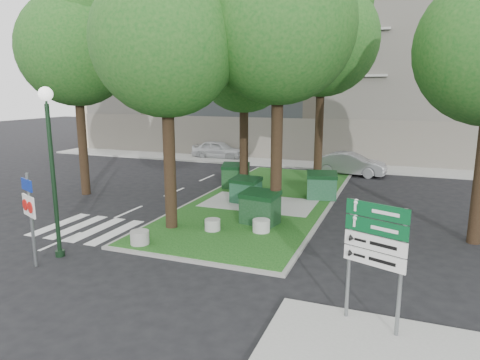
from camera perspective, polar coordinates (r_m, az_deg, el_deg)
The scene contains 24 objects.
ground at distance 13.81m, azimuth -8.83°, elevation -10.34°, with size 120.00×120.00×0.00m, color black.
median_island at distance 20.61m, azimuth 3.45°, elevation -2.59°, with size 6.00×16.00×0.12m, color #133F12.
median_kerb at distance 20.62m, azimuth 3.45°, elevation -2.62°, with size 6.30×16.30×0.10m, color gray.
building_sidewalk at distance 30.69m, azimuth 8.48°, elevation 2.06°, with size 42.00×3.00×0.12m, color #999993.
zebra_crossing at distance 16.99m, azimuth -17.41°, elevation -6.47°, with size 5.00×3.00×0.01m, color silver.
apartment_building at distance 37.73m, azimuth 11.45°, elevation 15.85°, with size 41.00×12.00×16.00m, color #BDB58D.
tree_median_near_left at distance 15.88m, azimuth -9.57°, elevation 19.40°, with size 5.20×5.20×10.53m.
tree_median_near_right at distance 16.46m, azimuth 5.60°, elevation 21.58°, with size 5.60×5.60×11.46m.
tree_median_mid at distance 21.50m, azimuth 0.83°, elevation 16.61°, with size 4.80×4.80×9.99m.
tree_median_far at distance 23.70m, azimuth 11.23°, elevation 19.20°, with size 5.80×5.80×11.93m.
tree_street_left at distance 22.81m, azimuth -20.92°, elevation 17.28°, with size 5.40×5.40×11.00m.
dumpster_a at distance 22.72m, azimuth -0.58°, elevation 0.57°, with size 1.61×1.29×1.32m.
dumpster_b at distance 19.62m, azimuth 0.78°, elevation -1.38°, with size 1.44×1.12×1.22m.
dumpster_c at distance 16.57m, azimuth 2.68°, elevation -3.69°, with size 1.57×1.22×1.32m.
dumpster_d at distance 20.73m, azimuth 10.83°, elevation -0.75°, with size 1.58×1.26×1.31m.
bollard_left at distance 14.88m, azimuth -13.22°, elevation -7.46°, with size 0.63×0.63×0.45m, color gray.
bollard_right at distance 15.72m, azimuth 2.85°, elevation -6.09°, with size 0.63×0.63×0.45m, color #ABACA7.
bollard_mid at distance 15.91m, azimuth -3.69°, elevation -5.97°, with size 0.58×0.58×0.41m, color #9FA09A.
litter_bin at distance 22.50m, azimuth 12.13°, elevation -0.55°, with size 0.40×0.40×0.69m, color gold.
street_lamp at distance 14.21m, azimuth -23.90°, elevation 3.34°, with size 0.42×0.42×5.30m.
traffic_sign_pole at distance 13.92m, azimuth -26.18°, elevation -3.31°, with size 0.80×0.40×2.86m.
directional_sign at distance 9.58m, azimuth 17.60°, elevation -8.38°, with size 1.30×0.54×2.77m.
car_white at distance 33.38m, azimuth -2.91°, elevation 4.07°, with size 1.66×4.13×1.41m, color silver.
car_silver at distance 27.58m, azimuth 14.49°, elevation 2.09°, with size 1.50×4.30×1.42m, color gray.
Camera 1 is at (6.46, -11.06, 5.17)m, focal length 32.00 mm.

